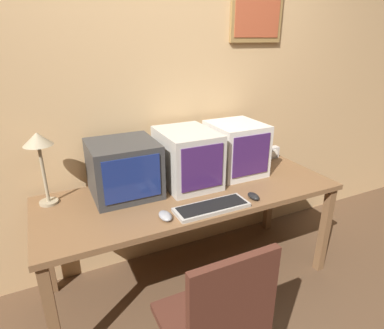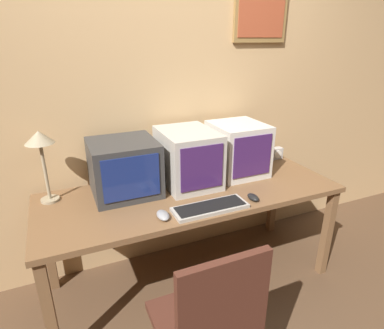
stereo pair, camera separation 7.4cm
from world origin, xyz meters
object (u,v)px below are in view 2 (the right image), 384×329
(monitor_center, at_px, (188,158))
(desk_clock, at_px, (276,153))
(monitor_right, at_px, (238,149))
(desk_lamp, at_px, (40,145))
(keyboard_main, at_px, (210,208))
(mouse_far_corner, at_px, (163,215))
(monitor_left, at_px, (124,167))
(mouse_near_keyboard, at_px, (253,197))

(monitor_center, bearing_deg, desk_clock, 9.82)
(desk_clock, bearing_deg, monitor_center, -170.18)
(monitor_right, height_order, desk_lamp, desk_lamp)
(monitor_right, bearing_deg, desk_lamp, 176.64)
(keyboard_main, relative_size, desk_clock, 4.36)
(mouse_far_corner, height_order, desk_lamp, desk_lamp)
(monitor_left, distance_m, mouse_far_corner, 0.46)
(mouse_near_keyboard, distance_m, mouse_far_corner, 0.59)
(desk_lamp, bearing_deg, monitor_center, -6.12)
(monitor_right, xyz_separation_m, mouse_near_keyboard, (-0.13, -0.42, -0.17))
(mouse_near_keyboard, distance_m, desk_clock, 0.81)
(monitor_left, bearing_deg, monitor_right, -0.48)
(monitor_center, relative_size, desk_clock, 4.42)
(keyboard_main, relative_size, mouse_far_corner, 3.92)
(keyboard_main, height_order, mouse_near_keyboard, mouse_near_keyboard)
(monitor_left, xyz_separation_m, monitor_center, (0.43, -0.03, 0.01))
(monitor_right, relative_size, mouse_near_keyboard, 3.93)
(keyboard_main, height_order, mouse_far_corner, mouse_far_corner)
(desk_clock, xyz_separation_m, desk_lamp, (-1.76, -0.05, 0.32))
(mouse_near_keyboard, bearing_deg, desk_lamp, 156.96)
(monitor_left, distance_m, keyboard_main, 0.61)
(monitor_right, relative_size, mouse_far_corner, 3.40)
(monitor_left, relative_size, desk_lamp, 0.92)
(keyboard_main, height_order, desk_lamp, desk_lamp)
(mouse_near_keyboard, height_order, desk_clock, desk_clock)
(mouse_near_keyboard, xyz_separation_m, desk_clock, (0.59, 0.55, 0.03))
(monitor_center, bearing_deg, mouse_far_corner, -129.34)
(desk_clock, bearing_deg, desk_lamp, -178.24)
(mouse_far_corner, distance_m, desk_lamp, 0.83)
(monitor_right, height_order, desk_clock, monitor_right)
(monitor_left, xyz_separation_m, desk_clock, (1.30, 0.12, -0.13))
(desk_clock, bearing_deg, mouse_near_keyboard, -137.00)
(mouse_near_keyboard, height_order, mouse_far_corner, mouse_far_corner)
(mouse_far_corner, bearing_deg, keyboard_main, -3.60)
(monitor_left, relative_size, keyboard_main, 0.91)
(monitor_left, relative_size, mouse_far_corner, 3.58)
(monitor_center, bearing_deg, monitor_left, 176.46)
(keyboard_main, distance_m, mouse_far_corner, 0.29)
(keyboard_main, xyz_separation_m, mouse_far_corner, (-0.29, 0.02, 0.01))
(monitor_left, bearing_deg, desk_clock, 5.42)
(monitor_left, xyz_separation_m, mouse_far_corner, (0.12, -0.41, -0.16))
(mouse_far_corner, xyz_separation_m, desk_lamp, (-0.58, 0.48, 0.35))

